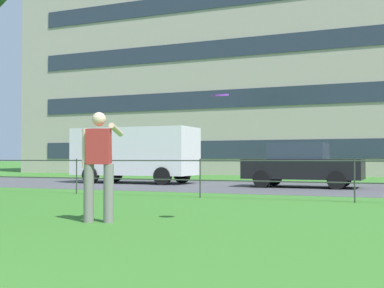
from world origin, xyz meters
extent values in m
cube|color=#4C4C51|center=(0.00, 17.62, 0.00)|extent=(80.00, 7.38, 0.01)
cylinder|color=#333833|center=(-3.78, 12.20, 0.50)|extent=(0.04, 0.04, 1.00)
cylinder|color=#333833|center=(0.00, 12.20, 0.50)|extent=(0.04, 0.04, 1.00)
cylinder|color=#333833|center=(3.78, 12.20, 0.50)|extent=(0.04, 0.04, 1.00)
cylinder|color=#333833|center=(0.00, 12.20, 0.45)|extent=(37.82, 0.03, 0.03)
cylinder|color=#333833|center=(0.00, 12.20, 0.95)|extent=(37.82, 0.03, 0.03)
cylinder|color=slate|center=(0.22, 6.87, 0.46)|extent=(0.16, 0.16, 0.92)
cylinder|color=slate|center=(0.53, 6.97, 0.46)|extent=(0.16, 0.16, 0.92)
cube|color=#B22D2D|center=(0.37, 6.92, 1.20)|extent=(0.42, 0.36, 0.57)
sphere|color=beige|center=(0.37, 6.92, 1.63)|extent=(0.22, 0.22, 0.22)
cylinder|color=beige|center=(0.48, 7.27, 1.47)|extent=(0.27, 0.63, 0.20)
cylinder|color=beige|center=(0.16, 6.85, 1.17)|extent=(0.09, 0.09, 0.62)
cylinder|color=purple|center=(2.24, 7.37, 1.97)|extent=(0.30, 0.30, 0.06)
cube|color=white|center=(-5.30, 18.35, 1.29)|extent=(5.01, 1.97, 1.90)
cube|color=#283342|center=(-3.30, 18.35, 1.62)|extent=(0.12, 1.67, 0.76)
cylinder|color=black|center=(-3.60, 19.28, 0.34)|extent=(0.68, 0.24, 0.68)
cylinder|color=black|center=(-3.59, 17.42, 0.34)|extent=(0.68, 0.24, 0.68)
cylinder|color=black|center=(-6.80, 19.28, 0.34)|extent=(0.68, 0.24, 0.68)
cylinder|color=black|center=(-6.79, 17.41, 0.34)|extent=(0.68, 0.24, 0.68)
cube|color=black|center=(1.58, 17.90, 0.64)|extent=(4.03, 1.76, 0.68)
cube|color=#2D3847|center=(1.43, 17.90, 1.26)|extent=(1.92, 1.55, 0.56)
cylinder|color=black|center=(2.83, 18.69, 0.30)|extent=(0.60, 0.21, 0.60)
cylinder|color=black|center=(2.81, 17.07, 0.30)|extent=(0.60, 0.21, 0.60)
cylinder|color=black|center=(0.35, 18.73, 0.30)|extent=(0.60, 0.21, 0.60)
cylinder|color=black|center=(0.33, 17.11, 0.30)|extent=(0.60, 0.21, 0.60)
cube|color=#ADA393|center=(-5.79, 36.26, 9.28)|extent=(29.97, 13.69, 18.55)
cube|color=#283342|center=(-5.79, 29.38, 1.55)|extent=(25.17, 0.06, 1.10)
cube|color=#283342|center=(-5.79, 29.38, 4.64)|extent=(25.17, 0.06, 1.10)
cube|color=#283342|center=(-5.79, 29.38, 7.73)|extent=(25.17, 0.06, 1.10)
camera|label=1|loc=(4.82, 0.05, 1.00)|focal=47.79mm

